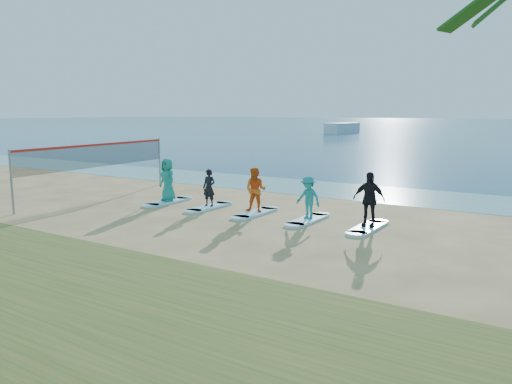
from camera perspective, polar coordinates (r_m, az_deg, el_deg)
The scene contains 14 objects.
ground at distance 15.62m, azimuth -0.20°, elevation -5.35°, with size 600.00×600.00×0.00m, color tan.
shallow_water at distance 24.92m, azimuth 13.02°, elevation -0.11°, with size 600.00×600.00×0.00m, color teal.
volleyball_net at distance 24.10m, azimuth -17.66°, elevation 3.94°, with size 0.92×9.05×2.50m.
boat_offshore_a at distance 93.83m, azimuth 9.80°, elevation 6.62°, with size 2.84×8.19×1.93m, color silver.
surfboard_0 at distance 22.01m, azimuth -9.99°, elevation -1.11°, with size 0.70×2.20×0.09m, color #A4EBFF.
student_0 at distance 21.87m, azimuth -10.06°, elevation 1.38°, with size 0.90×0.59×1.85m, color #1B8577.
surfboard_1 at distance 20.57m, azimuth -5.35°, elevation -1.73°, with size 0.70×2.20×0.09m, color #A4EBFF.
student_1 at distance 20.43m, azimuth -5.39°, elevation 0.49°, with size 0.56×0.36×1.52m, color black.
surfboard_2 at distance 19.28m, azimuth -0.05°, elevation -2.42°, with size 0.70×2.20×0.09m, color #A4EBFF.
student_2 at distance 19.12m, azimuth -0.05°, elevation 0.24°, with size 0.84×0.65×1.72m, color #DF5A17.
surfboard_3 at distance 18.19m, azimuth 5.96°, elevation -3.18°, with size 0.70×2.20×0.09m, color #A4EBFF.
student_3 at distance 18.03m, azimuth 6.00°, elevation -0.63°, with size 1.00×0.58×1.55m, color teal.
surfboard_4 at distance 17.32m, azimuth 12.66°, elevation -3.98°, with size 0.70×2.20×0.09m, color #A4EBFF.
student_4 at distance 17.13m, azimuth 12.78°, elevation -0.81°, with size 1.09×0.45×1.85m, color black.
Camera 1 is at (8.21, -12.70, 3.91)m, focal length 35.00 mm.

